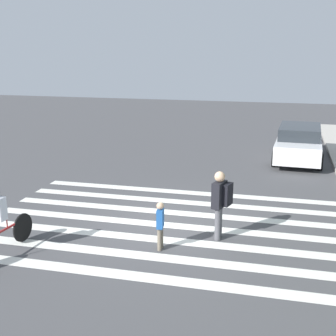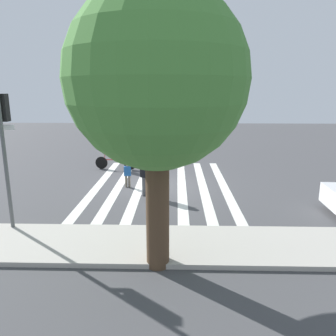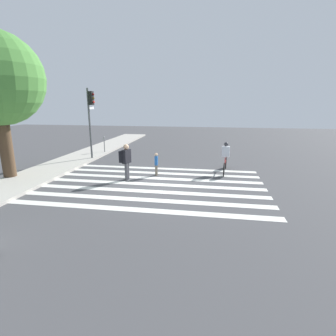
# 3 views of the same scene
# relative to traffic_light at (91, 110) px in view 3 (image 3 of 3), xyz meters

# --- Properties ---
(ground_plane) EXTENTS (60.00, 60.00, 0.00)m
(ground_plane) POSITION_rel_traffic_light_xyz_m (-4.60, -5.13, -3.21)
(ground_plane) COLOR #444447
(sidewalk_curb) EXTENTS (36.00, 2.50, 0.14)m
(sidewalk_curb) POSITION_rel_traffic_light_xyz_m (-4.60, 1.12, -3.14)
(sidewalk_curb) COLOR #ADA89E
(sidewalk_curb) RESTS_ON ground_plane
(crosswalk_stripes) EXTENTS (6.43, 10.00, 0.01)m
(crosswalk_stripes) POSITION_rel_traffic_light_xyz_m (-4.60, -5.13, -3.21)
(crosswalk_stripes) COLOR silver
(crosswalk_stripes) RESTS_ON ground_plane
(traffic_light) EXTENTS (0.60, 0.50, 4.59)m
(traffic_light) POSITION_rel_traffic_light_xyz_m (0.00, 0.00, 0.00)
(traffic_light) COLOR #515456
(traffic_light) RESTS_ON ground_plane
(parking_meter) EXTENTS (0.15, 0.15, 1.29)m
(parking_meter) POSITION_rel_traffic_light_xyz_m (2.25, 0.18, -2.25)
(parking_meter) COLOR #515456
(parking_meter) RESTS_ON ground_plane
(pedestrian_child_with_backpack) EXTENTS (0.53, 0.50, 1.76)m
(pedestrian_child_with_backpack) POSITION_rel_traffic_light_xyz_m (-4.05, -3.57, -2.18)
(pedestrian_child_with_backpack) COLOR #4C4C51
(pedestrian_child_with_backpack) RESTS_ON ground_plane
(pedestrian_adult_tall_backpack) EXTENTS (0.35, 0.19, 1.19)m
(pedestrian_adult_tall_backpack) POSITION_rel_traffic_light_xyz_m (-3.04, -4.87, -2.54)
(pedestrian_adult_tall_backpack) COLOR #6B6051
(pedestrian_adult_tall_backpack) RESTS_ON ground_plane
(cyclist_mid_street) EXTENTS (2.42, 0.42, 1.66)m
(cyclist_mid_street) POSITION_rel_traffic_light_xyz_m (-1.82, -8.43, -2.34)
(cyclist_mid_street) COLOR black
(cyclist_mid_street) RESTS_ON ground_plane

